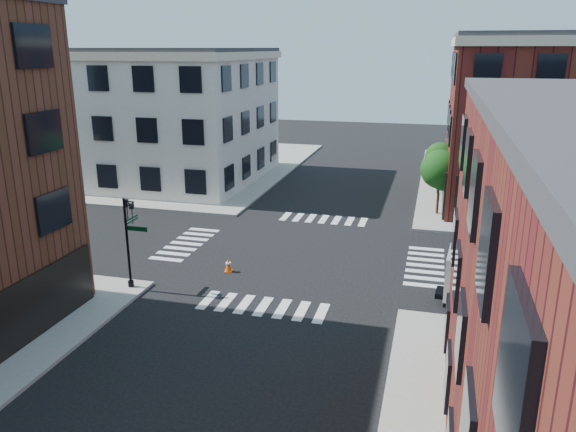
% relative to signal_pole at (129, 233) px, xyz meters
% --- Properties ---
extents(ground, '(120.00, 120.00, 0.00)m').
position_rel_signal_pole_xyz_m(ground, '(6.72, 6.68, -2.86)').
color(ground, black).
rests_on(ground, ground).
extents(sidewalk_nw, '(30.00, 30.00, 0.15)m').
position_rel_signal_pole_xyz_m(sidewalk_nw, '(-14.28, 27.68, -2.78)').
color(sidewalk_nw, gray).
rests_on(sidewalk_nw, ground).
extents(building_nw, '(22.00, 16.00, 11.00)m').
position_rel_signal_pole_xyz_m(building_nw, '(-12.28, 22.68, 2.64)').
color(building_nw, silver).
rests_on(building_nw, ground).
extents(tree_near, '(2.69, 2.69, 4.49)m').
position_rel_signal_pole_xyz_m(tree_near, '(14.28, 16.65, 0.30)').
color(tree_near, black).
rests_on(tree_near, ground).
extents(tree_far, '(2.43, 2.43, 4.07)m').
position_rel_signal_pole_xyz_m(tree_far, '(14.28, 22.65, 0.02)').
color(tree_far, black).
rests_on(tree_far, ground).
extents(signal_pole, '(1.29, 1.24, 4.60)m').
position_rel_signal_pole_xyz_m(signal_pole, '(0.00, 0.00, 0.00)').
color(signal_pole, black).
rests_on(signal_pole, ground).
extents(box_truck, '(8.24, 3.13, 3.66)m').
position_rel_signal_pole_xyz_m(box_truck, '(18.79, 1.80, -0.96)').
color(box_truck, silver).
rests_on(box_truck, ground).
extents(traffic_cone, '(0.48, 0.48, 0.72)m').
position_rel_signal_pole_xyz_m(traffic_cone, '(3.71, 3.22, -2.51)').
color(traffic_cone, '#F05E0A').
rests_on(traffic_cone, ground).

